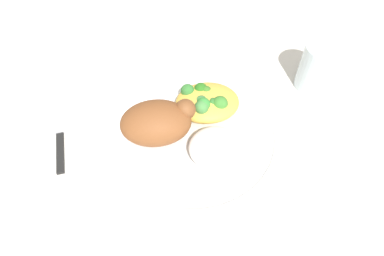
{
  "coord_description": "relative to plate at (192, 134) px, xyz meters",
  "views": [
    {
      "loc": [
        -0.04,
        -0.35,
        0.49
      ],
      "look_at": [
        0.0,
        0.0,
        0.03
      ],
      "focal_mm": 33.19,
      "sensor_mm": 36.0,
      "label": 1
    }
  ],
  "objects": [
    {
      "name": "ground_plane",
      "position": [
        0.0,
        0.0,
        -0.01
      ],
      "size": [
        2.0,
        2.0,
        0.0
      ],
      "primitive_type": "plane",
      "color": "silver"
    },
    {
      "name": "plate",
      "position": [
        0.0,
        0.0,
        0.0
      ],
      "size": [
        0.29,
        0.29,
        0.02
      ],
      "color": "white",
      "rests_on": "ground_plane"
    },
    {
      "name": "roasted_chicken",
      "position": [
        -0.05,
        0.0,
        0.04
      ],
      "size": [
        0.12,
        0.08,
        0.06
      ],
      "color": "brown",
      "rests_on": "plate"
    },
    {
      "name": "rice_pile",
      "position": [
        0.03,
        -0.05,
        0.02
      ],
      "size": [
        0.09,
        0.08,
        0.03
      ],
      "primitive_type": "ellipsoid",
      "color": "white",
      "rests_on": "plate"
    },
    {
      "name": "mac_cheese_with_broccoli",
      "position": [
        0.03,
        0.05,
        0.03
      ],
      "size": [
        0.11,
        0.09,
        0.04
      ],
      "color": "gold",
      "rests_on": "plate"
    },
    {
      "name": "fork",
      "position": [
        -0.18,
        0.03,
        -0.01
      ],
      "size": [
        0.03,
        0.14,
        0.01
      ],
      "color": "silver",
      "rests_on": "ground_plane"
    },
    {
      "name": "knife",
      "position": [
        -0.22,
        0.03,
        -0.0
      ],
      "size": [
        0.04,
        0.19,
        0.01
      ],
      "color": "black",
      "rests_on": "ground_plane"
    },
    {
      "name": "water_glass",
      "position": [
        0.24,
        0.1,
        0.04
      ],
      "size": [
        0.07,
        0.07,
        0.09
      ],
      "primitive_type": "cylinder",
      "color": "silver",
      "rests_on": "ground_plane"
    },
    {
      "name": "napkin",
      "position": [
        0.23,
        -0.1,
        -0.01
      ],
      "size": [
        0.12,
        0.12,
        0.0
      ],
      "primitive_type": "cube",
      "rotation": [
        0.0,
        0.0,
        0.26
      ],
      "color": "white",
      "rests_on": "ground_plane"
    }
  ]
}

